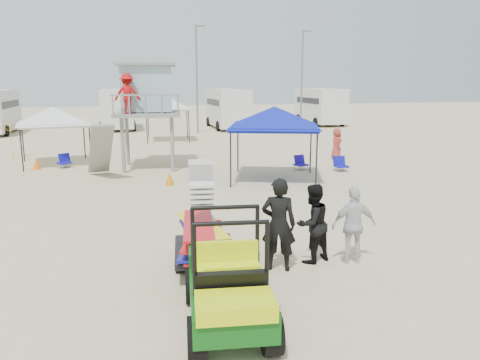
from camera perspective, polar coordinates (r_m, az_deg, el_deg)
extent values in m
plane|color=beige|center=(9.91, 1.33, -11.04)|extent=(140.00, 140.00, 0.00)
cube|color=#0C4C10|center=(7.69, -1.44, -13.73)|extent=(1.48, 2.56, 0.43)
cube|color=#D7E70C|center=(7.58, -1.45, -11.94)|extent=(1.18, 0.80, 0.23)
cylinder|color=black|center=(6.94, -4.37, -18.87)|extent=(0.34, 0.65, 0.62)
cube|color=black|center=(9.81, -4.33, -8.55)|extent=(1.41, 1.91, 0.11)
cylinder|color=black|center=(9.82, -7.33, -9.88)|extent=(0.24, 0.49, 0.47)
imported|color=black|center=(9.70, 4.73, -5.42)|extent=(0.84, 0.69, 1.96)
imported|color=black|center=(10.24, 8.81, -5.25)|extent=(1.03, 0.93, 1.73)
imported|color=silver|center=(10.38, 13.69, -5.37)|extent=(1.01, 0.48, 1.68)
cylinder|color=gray|center=(20.52, -13.82, 4.06)|extent=(0.17, 0.17, 2.37)
cube|color=gray|center=(21.45, -11.18, 7.90)|extent=(3.11, 3.11, 0.15)
cube|color=#94B2BF|center=(21.69, -11.34, 10.88)|extent=(2.36, 2.10, 1.99)
imported|color=#B20F0F|center=(20.44, -13.32, 10.18)|extent=(1.08, 0.62, 1.67)
cylinder|color=black|center=(16.76, 0.66, 2.36)|extent=(0.06, 0.06, 2.17)
pyramid|color=#0F1CA7|center=(18.50, 4.22, 8.95)|extent=(4.16, 4.16, 0.80)
cube|color=#0F1CA7|center=(18.56, 4.18, 6.48)|extent=(4.16, 4.16, 0.18)
cylinder|color=black|center=(22.70, -25.63, 3.45)|extent=(0.06, 0.06, 1.97)
pyramid|color=silver|center=(23.70, -21.90, 8.30)|extent=(3.49, 3.49, 0.80)
cube|color=silver|center=(23.76, -21.75, 6.38)|extent=(3.49, 3.49, 0.18)
cylinder|color=black|center=(30.12, -11.08, 6.40)|extent=(0.06, 0.06, 2.18)
pyramid|color=silver|center=(31.42, -8.89, 10.06)|extent=(3.03, 3.03, 0.80)
cube|color=silver|center=(31.45, -8.84, 8.61)|extent=(3.03, 3.03, 0.18)
imported|color=yellow|center=(26.56, -26.09, 4.32)|extent=(2.51, 2.53, 1.83)
cone|color=orange|center=(18.00, -8.58, 0.19)|extent=(0.34, 0.34, 0.50)
cone|color=orange|center=(22.89, -23.58, 1.82)|extent=(0.34, 0.34, 0.50)
cube|color=#110FA6|center=(22.84, -20.65, 1.95)|extent=(0.73, 0.73, 0.06)
cube|color=#110FA6|center=(23.04, -20.61, 2.54)|extent=(0.53, 0.47, 0.44)
cylinder|color=#B2B2B7|center=(22.69, -21.23, 1.54)|extent=(0.03, 0.03, 0.20)
cube|color=#1C0E98|center=(21.08, 7.45, 1.85)|extent=(0.68, 0.65, 0.06)
cube|color=#1C0E98|center=(21.26, 7.23, 2.49)|extent=(0.57, 0.35, 0.44)
cylinder|color=#B2B2B7|center=(20.84, 7.08, 1.41)|extent=(0.03, 0.03, 0.20)
cube|color=#0F10A3|center=(21.02, 12.24, 1.65)|extent=(0.55, 0.51, 0.06)
cube|color=#0F10A3|center=(21.20, 11.99, 2.29)|extent=(0.54, 0.18, 0.44)
cylinder|color=#B2B2B7|center=(20.77, 11.92, 1.20)|extent=(0.03, 0.03, 0.20)
cube|color=silver|center=(40.37, -14.73, 8.51)|extent=(2.50, 6.50, 3.00)
cube|color=black|center=(40.35, -14.77, 9.15)|extent=(2.54, 5.20, 0.50)
cylinder|color=black|center=(38.43, -16.54, 6.24)|extent=(0.25, 0.80, 0.80)
cube|color=silver|center=(39.76, -1.54, 8.85)|extent=(2.50, 7.00, 3.00)
cube|color=black|center=(39.74, -1.54, 9.49)|extent=(2.54, 5.60, 0.50)
cylinder|color=black|center=(37.42, -2.68, 6.57)|extent=(0.25, 0.80, 0.80)
cube|color=silver|center=(43.95, 9.73, 8.97)|extent=(2.50, 6.60, 3.00)
cube|color=black|center=(43.93, 9.75, 9.56)|extent=(2.54, 5.28, 0.50)
cylinder|color=black|center=(41.61, 9.22, 6.97)|extent=(0.25, 0.80, 0.80)
cylinder|color=slate|center=(36.21, -5.28, 12.06)|extent=(0.14, 0.14, 8.00)
cylinder|color=slate|center=(39.98, 7.54, 11.99)|extent=(0.14, 0.14, 8.00)
imported|color=#A7342F|center=(24.23, 11.68, 4.36)|extent=(0.58, 0.82, 1.57)
imported|color=#DED653|center=(41.07, 3.48, 7.62)|extent=(0.69, 0.70, 1.63)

